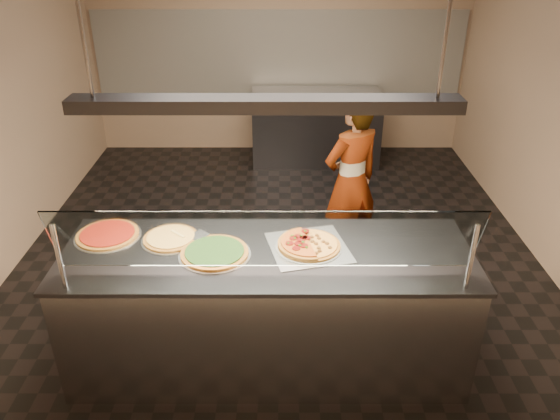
{
  "coord_description": "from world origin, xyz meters",
  "views": [
    {
      "loc": [
        0.01,
        -4.41,
        2.89
      ],
      "look_at": [
        0.01,
        -0.87,
        1.02
      ],
      "focal_mm": 35.0,
      "sensor_mm": 36.0,
      "label": 1
    }
  ],
  "objects_px": {
    "pizza_spinach": "(215,252)",
    "pizza_tomato": "(108,234)",
    "half_pizza_pepperoni": "(294,243)",
    "prep_table": "(316,127)",
    "pizza_spatula": "(187,234)",
    "perforated_tray": "(309,246)",
    "sneeze_guard": "(265,241)",
    "worker": "(351,182)",
    "half_pizza_sausage": "(324,244)",
    "pizza_cheese": "(171,238)",
    "heat_lamp_housing": "(265,104)",
    "serving_counter": "(268,307)"
  },
  "relations": [
    {
      "from": "pizza_spinach",
      "to": "pizza_tomato",
      "type": "relative_size",
      "value": 1.04
    },
    {
      "from": "half_pizza_pepperoni",
      "to": "prep_table",
      "type": "relative_size",
      "value": 0.27
    },
    {
      "from": "pizza_spatula",
      "to": "prep_table",
      "type": "relative_size",
      "value": 0.17
    },
    {
      "from": "perforated_tray",
      "to": "sneeze_guard",
      "type": "bearing_deg",
      "value": -124.78
    },
    {
      "from": "worker",
      "to": "half_pizza_pepperoni",
      "type": "bearing_deg",
      "value": 36.08
    },
    {
      "from": "pizza_tomato",
      "to": "perforated_tray",
      "type": "bearing_deg",
      "value": -6.15
    },
    {
      "from": "half_pizza_sausage",
      "to": "pizza_spinach",
      "type": "xyz_separation_m",
      "value": [
        -0.73,
        -0.09,
        -0.01
      ]
    },
    {
      "from": "pizza_cheese",
      "to": "prep_table",
      "type": "xyz_separation_m",
      "value": [
        1.24,
        3.69,
        -0.48
      ]
    },
    {
      "from": "sneeze_guard",
      "to": "heat_lamp_housing",
      "type": "bearing_deg",
      "value": 90.0
    },
    {
      "from": "serving_counter",
      "to": "heat_lamp_housing",
      "type": "bearing_deg",
      "value": 0.0
    },
    {
      "from": "perforated_tray",
      "to": "half_pizza_sausage",
      "type": "height_order",
      "value": "half_pizza_sausage"
    },
    {
      "from": "serving_counter",
      "to": "pizza_spatula",
      "type": "relative_size",
      "value": 9.65
    },
    {
      "from": "half_pizza_pepperoni",
      "to": "pizza_tomato",
      "type": "relative_size",
      "value": 0.99
    },
    {
      "from": "pizza_spinach",
      "to": "pizza_cheese",
      "type": "height_order",
      "value": "pizza_spinach"
    },
    {
      "from": "pizza_cheese",
      "to": "half_pizza_sausage",
      "type": "bearing_deg",
      "value": -5.72
    },
    {
      "from": "perforated_tray",
      "to": "half_pizza_pepperoni",
      "type": "relative_size",
      "value": 1.34
    },
    {
      "from": "perforated_tray",
      "to": "prep_table",
      "type": "xyz_separation_m",
      "value": [
        0.28,
        3.8,
        -0.47
      ]
    },
    {
      "from": "pizza_tomato",
      "to": "worker",
      "type": "distance_m",
      "value": 2.21
    },
    {
      "from": "pizza_spatula",
      "to": "half_pizza_pepperoni",
      "type": "bearing_deg",
      "value": -9.41
    },
    {
      "from": "sneeze_guard",
      "to": "worker",
      "type": "xyz_separation_m",
      "value": [
        0.73,
        1.74,
        -0.42
      ]
    },
    {
      "from": "pizza_spinach",
      "to": "pizza_tomato",
      "type": "height_order",
      "value": "pizza_spinach"
    },
    {
      "from": "pizza_spatula",
      "to": "worker",
      "type": "bearing_deg",
      "value": 42.94
    },
    {
      "from": "half_pizza_sausage",
      "to": "perforated_tray",
      "type": "bearing_deg",
      "value": 179.15
    },
    {
      "from": "prep_table",
      "to": "heat_lamp_housing",
      "type": "height_order",
      "value": "heat_lamp_housing"
    },
    {
      "from": "perforated_tray",
      "to": "pizza_cheese",
      "type": "distance_m",
      "value": 0.96
    },
    {
      "from": "sneeze_guard",
      "to": "worker",
      "type": "bearing_deg",
      "value": 67.18
    },
    {
      "from": "pizza_tomato",
      "to": "pizza_spatula",
      "type": "relative_size",
      "value": 1.61
    },
    {
      "from": "pizza_cheese",
      "to": "pizza_tomato",
      "type": "height_order",
      "value": "same"
    },
    {
      "from": "prep_table",
      "to": "heat_lamp_housing",
      "type": "relative_size",
      "value": 0.74
    },
    {
      "from": "half_pizza_pepperoni",
      "to": "pizza_tomato",
      "type": "bearing_deg",
      "value": 173.4
    },
    {
      "from": "serving_counter",
      "to": "pizza_spatula",
      "type": "distance_m",
      "value": 0.77
    },
    {
      "from": "half_pizza_pepperoni",
      "to": "prep_table",
      "type": "bearing_deg",
      "value": 84.26
    },
    {
      "from": "serving_counter",
      "to": "half_pizza_sausage",
      "type": "bearing_deg",
      "value": 9.06
    },
    {
      "from": "pizza_spatula",
      "to": "heat_lamp_housing",
      "type": "height_order",
      "value": "heat_lamp_housing"
    },
    {
      "from": "perforated_tray",
      "to": "heat_lamp_housing",
      "type": "distance_m",
      "value": 1.05
    },
    {
      "from": "sneeze_guard",
      "to": "perforated_tray",
      "type": "xyz_separation_m",
      "value": [
        0.28,
        0.41,
        -0.29
      ]
    },
    {
      "from": "sneeze_guard",
      "to": "pizza_cheese",
      "type": "height_order",
      "value": "sneeze_guard"
    },
    {
      "from": "half_pizza_sausage",
      "to": "serving_counter",
      "type": "bearing_deg",
      "value": -170.94
    },
    {
      "from": "serving_counter",
      "to": "half_pizza_sausage",
      "type": "height_order",
      "value": "half_pizza_sausage"
    },
    {
      "from": "serving_counter",
      "to": "pizza_cheese",
      "type": "distance_m",
      "value": 0.84
    },
    {
      "from": "serving_counter",
      "to": "heat_lamp_housing",
      "type": "xyz_separation_m",
      "value": [
        0.0,
        0.0,
        1.48
      ]
    },
    {
      "from": "sneeze_guard",
      "to": "heat_lamp_housing",
      "type": "height_order",
      "value": "heat_lamp_housing"
    },
    {
      "from": "pizza_spinach",
      "to": "worker",
      "type": "distance_m",
      "value": 1.79
    },
    {
      "from": "perforated_tray",
      "to": "pizza_cheese",
      "type": "xyz_separation_m",
      "value": [
        -0.96,
        0.1,
        0.01
      ]
    },
    {
      "from": "half_pizza_sausage",
      "to": "sneeze_guard",
      "type": "bearing_deg",
      "value": -133.5
    },
    {
      "from": "half_pizza_sausage",
      "to": "prep_table",
      "type": "bearing_deg",
      "value": 87.3
    },
    {
      "from": "sneeze_guard",
      "to": "half_pizza_pepperoni",
      "type": "distance_m",
      "value": 0.52
    },
    {
      "from": "worker",
      "to": "serving_counter",
      "type": "bearing_deg",
      "value": 30.86
    },
    {
      "from": "half_pizza_sausage",
      "to": "worker",
      "type": "relative_size",
      "value": 0.28
    },
    {
      "from": "perforated_tray",
      "to": "heat_lamp_housing",
      "type": "height_order",
      "value": "heat_lamp_housing"
    }
  ]
}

